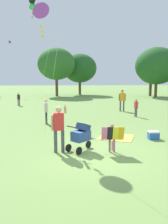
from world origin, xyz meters
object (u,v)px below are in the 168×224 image
object	(u,v)px
kite_orange_delta	(32,4)
person_couple_left	(19,98)
stroller	(81,134)
person_back_turned	(122,99)
child_with_butterfly_kite	(112,135)
person_sitting_far	(136,106)
person_adult_flyer	(59,125)
cooler_box	(153,135)
kite_adult_black	(41,12)
person_kid_running	(46,110)
picnic_blanket	(116,137)

from	to	relation	value
kite_orange_delta	person_couple_left	distance (m)	8.60
stroller	person_back_turned	size ratio (longest dim) A/B	0.62
child_with_butterfly_kite	person_sitting_far	xyz separation A→B (m)	(2.88, 7.14, 0.07)
person_adult_flyer	person_back_turned	distance (m)	10.52
person_adult_flyer	person_couple_left	distance (m)	14.13
person_adult_flyer	person_sitting_far	bearing A→B (deg)	55.90
stroller	person_sitting_far	world-z (taller)	person_sitting_far
child_with_butterfly_kite	cooler_box	bearing A→B (deg)	37.98
stroller	kite_orange_delta	size ratio (longest dim) A/B	0.13
kite_adult_black	person_couple_left	size ratio (longest dim) A/B	4.86
person_couple_left	cooler_box	bearing A→B (deg)	-55.18
kite_orange_delta	cooler_box	world-z (taller)	kite_orange_delta
child_with_butterfly_kite	stroller	world-z (taller)	stroller
kite_orange_delta	person_kid_running	world-z (taller)	kite_orange_delta
child_with_butterfly_kite	person_adult_flyer	xyz separation A→B (m)	(-1.88, 0.12, 0.37)
person_adult_flyer	person_couple_left	xyz separation A→B (m)	(-4.33, 13.45, -0.31)
person_adult_flyer	stroller	xyz separation A→B (m)	(0.79, 0.15, -0.39)
kite_adult_black	picnic_blanket	xyz separation A→B (m)	(3.21, -0.32, -5.32)
kite_adult_black	cooler_box	size ratio (longest dim) A/B	12.64
person_kid_running	picnic_blanket	xyz separation A→B (m)	(3.40, -3.14, -0.82)
person_adult_flyer	person_sitting_far	xyz separation A→B (m)	(4.75, 7.02, -0.30)
person_sitting_far	person_kid_running	xyz separation A→B (m)	(-5.72, -1.97, 0.13)
stroller	picnic_blanket	bearing A→B (deg)	46.92
kite_orange_delta	cooler_box	bearing A→B (deg)	-49.69
person_back_turned	cooler_box	bearing A→B (deg)	-92.90
child_with_butterfly_kite	stroller	size ratio (longest dim) A/B	0.99
person_couple_left	cooler_box	size ratio (longest dim) A/B	2.60
person_adult_flyer	picnic_blanket	distance (m)	3.24
person_sitting_far	picnic_blanket	size ratio (longest dim) A/B	0.80
person_kid_running	person_couple_left	bearing A→B (deg)	111.81
picnic_blanket	cooler_box	world-z (taller)	cooler_box
stroller	person_back_turned	world-z (taller)	person_back_turned
person_sitting_far	person_back_turned	distance (m)	2.59
kite_orange_delta	person_adult_flyer	bearing A→B (deg)	-76.46
kite_orange_delta	picnic_blanket	world-z (taller)	kite_orange_delta
kite_adult_black	person_sitting_far	size ratio (longest dim) A/B	4.79
child_with_butterfly_kite	person_back_turned	bearing A→B (deg)	75.52
person_sitting_far	person_kid_running	bearing A→B (deg)	-160.95
child_with_butterfly_kite	stroller	bearing A→B (deg)	165.83
person_sitting_far	person_kid_running	distance (m)	6.05
stroller	person_kid_running	distance (m)	5.20
stroller	kite_adult_black	size ratio (longest dim) A/B	0.18
stroller	kite_orange_delta	bearing A→B (deg)	108.71
stroller	cooler_box	world-z (taller)	stroller
kite_adult_black	kite_orange_delta	xyz separation A→B (m)	(-1.31, 6.43, 2.13)
child_with_butterfly_kite	person_couple_left	bearing A→B (deg)	114.59
person_kid_running	picnic_blanket	distance (m)	4.70
person_sitting_far	picnic_blanket	xyz separation A→B (m)	(-2.32, -5.11, -0.69)
stroller	person_kid_running	xyz separation A→B (m)	(-1.76, 4.89, 0.22)
kite_adult_black	person_back_turned	world-z (taller)	kite_adult_black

